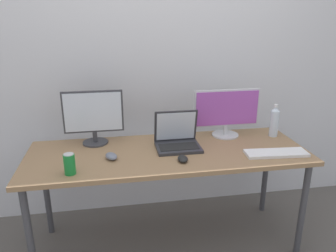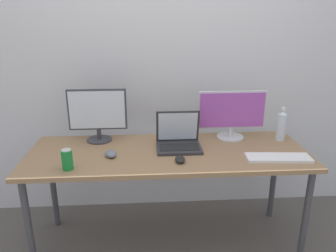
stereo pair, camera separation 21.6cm
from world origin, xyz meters
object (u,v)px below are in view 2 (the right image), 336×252
mouse_by_laptop (111,154)px  water_bottle (282,125)px  keyboard_main (278,158)px  work_desk (168,159)px  monitor_left (98,114)px  monitor_center (232,114)px  mouse_by_keyboard (180,159)px  laptop_silver (178,139)px  soda_can_near_keyboard (67,160)px

mouse_by_laptop → water_bottle: bearing=-10.1°
keyboard_main → water_bottle: bearing=71.0°
work_desk → monitor_left: size_ratio=4.53×
monitor_center → water_bottle: monitor_center is taller
monitor_center → mouse_by_keyboard: bearing=-136.8°
laptop_silver → mouse_by_keyboard: 0.24m
mouse_by_keyboard → laptop_silver: bearing=87.8°
mouse_by_keyboard → soda_can_near_keyboard: size_ratio=0.77×
mouse_by_keyboard → soda_can_near_keyboard: (-0.68, -0.06, 0.05)m
monitor_center → soda_can_near_keyboard: 1.19m
mouse_by_laptop → soda_can_near_keyboard: size_ratio=0.85×
work_desk → mouse_by_laptop: 0.39m
monitor_center → mouse_by_keyboard: (-0.42, -0.39, -0.17)m
monitor_left → soda_can_near_keyboard: monitor_left is taller
work_desk → mouse_by_laptop: size_ratio=17.49×
laptop_silver → water_bottle: 0.77m
keyboard_main → soda_can_near_keyboard: (-1.31, -0.05, 0.05)m
monitor_left → soda_can_near_keyboard: bearing=-105.3°
monitor_left → water_bottle: monitor_left is taller
work_desk → keyboard_main: keyboard_main is taller
work_desk → water_bottle: 0.87m
work_desk → monitor_center: size_ratio=3.78×
mouse_by_keyboard → soda_can_near_keyboard: soda_can_near_keyboard is taller
monitor_center → laptop_silver: size_ratio=1.65×
keyboard_main → mouse_by_laptop: size_ratio=3.79×
monitor_center → mouse_by_keyboard: 0.60m
laptop_silver → mouse_by_laptop: size_ratio=2.81×
laptop_silver → soda_can_near_keyboard: laptop_silver is taller
laptop_silver → mouse_by_laptop: bearing=-164.2°
monitor_center → work_desk: bearing=-155.6°
monitor_center → mouse_by_keyboard: monitor_center is taller
monitor_center → monitor_left: bearing=179.4°
monitor_left → mouse_by_keyboard: bearing=-36.1°
laptop_silver → water_bottle: laptop_silver is taller
work_desk → water_bottle: bearing=10.3°
water_bottle → soda_can_near_keyboard: water_bottle is taller
monitor_center → keyboard_main: size_ratio=1.22×
monitor_left → mouse_by_keyboard: size_ratio=4.31×
laptop_silver → mouse_by_keyboard: (-0.01, -0.24, -0.04)m
water_bottle → soda_can_near_keyboard: bearing=-165.3°
monitor_center → keyboard_main: bearing=-62.0°
keyboard_main → mouse_by_laptop: mouse_by_laptop is taller
laptop_silver → soda_can_near_keyboard: bearing=-156.7°
mouse_by_keyboard → monitor_left: bearing=144.8°
work_desk → laptop_silver: laptop_silver is taller
monitor_left → mouse_by_laptop: bearing=-69.3°
work_desk → mouse_by_keyboard: mouse_by_keyboard is taller
monitor_center → mouse_by_laptop: 0.92m
mouse_by_laptop → soda_can_near_keyboard: (-0.24, -0.17, 0.04)m
work_desk → monitor_left: bearing=154.8°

